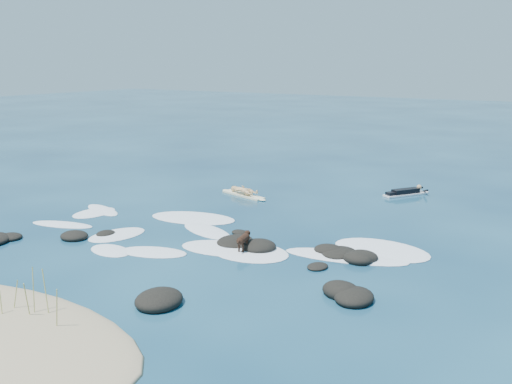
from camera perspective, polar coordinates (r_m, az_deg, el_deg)
The scene contains 6 objects.
ground at distance 20.01m, azimuth -5.42°, elevation -4.80°, with size 160.00×160.00×0.00m, color #0A2642.
reef_rocks at distance 17.91m, azimuth -3.92°, elevation -6.61°, with size 14.05×7.42×0.49m.
breaking_foam at distance 20.14m, azimuth -3.78°, elevation -4.62°, with size 14.66×6.65×0.12m.
standing_surfer_rig at distance 26.18m, azimuth -1.27°, elevation 1.02°, with size 2.91×1.16×1.68m.
paddling_surfer_rig at distance 27.31m, azimuth 14.78°, elevation -0.02°, with size 1.76×2.25×0.43m.
dog at distance 18.60m, azimuth -1.24°, elevation -4.70°, with size 0.39×1.04×0.67m.
Camera 1 is at (11.65, -15.08, 6.09)m, focal length 40.00 mm.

